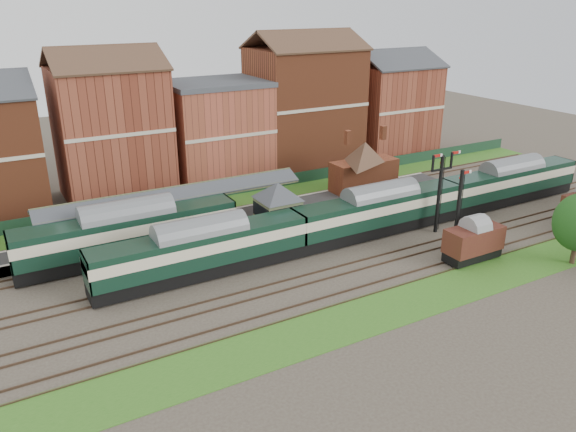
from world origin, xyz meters
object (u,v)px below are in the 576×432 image
semaphore_bracket (440,188)px  goods_van_a (474,241)px  signal_box (278,211)px  dmu_train (380,210)px  platform_railcar (129,231)px

semaphore_bracket → goods_van_a: semaphore_bracket is taller
signal_box → goods_van_a: 18.08m
signal_box → dmu_train: bearing=-18.5°
signal_box → platform_railcar: 13.82m
semaphore_bracket → platform_railcar: semaphore_bracket is taller
dmu_train → platform_railcar: bearing=164.3°
goods_van_a → dmu_train: bearing=111.4°
signal_box → goods_van_a: signal_box is taller
signal_box → dmu_train: 10.27m
signal_box → semaphore_bracket: semaphore_bracket is taller
dmu_train → semaphore_bracket: bearing=-25.2°
platform_railcar → goods_van_a: bearing=-30.2°
signal_box → semaphore_bracket: 16.16m
semaphore_bracket → platform_railcar: (-28.46, 9.00, -1.99)m
signal_box → goods_van_a: (13.24, -12.25, -1.30)m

